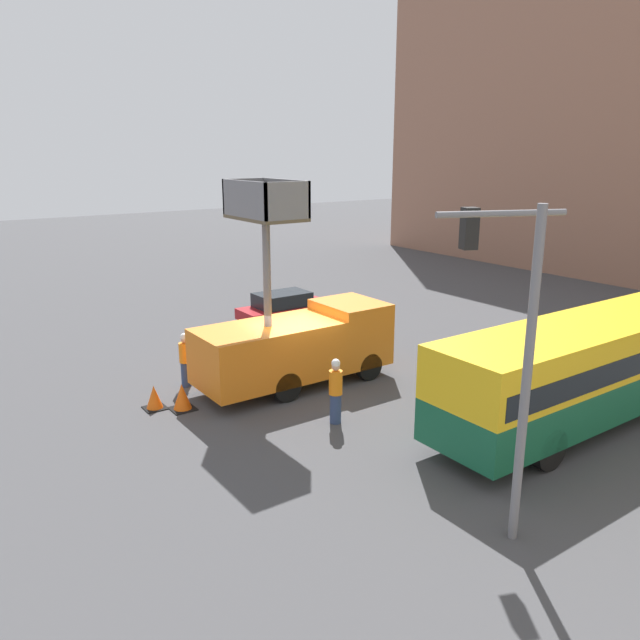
% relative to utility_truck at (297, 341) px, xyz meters
% --- Properties ---
extents(ground_plane, '(120.00, 120.00, 0.00)m').
position_rel_utility_truck_xyz_m(ground_plane, '(0.28, -0.22, -1.48)').
color(ground_plane, '#424244').
extents(utility_truck, '(2.58, 6.47, 6.58)m').
position_rel_utility_truck_xyz_m(utility_truck, '(0.00, 0.00, 0.00)').
color(utility_truck, orange).
rests_on(utility_truck, ground_plane).
extents(city_bus, '(2.53, 11.37, 2.92)m').
position_rel_utility_truck_xyz_m(city_bus, '(7.10, 5.36, 0.25)').
color(city_bus, '#145638').
rests_on(city_bus, ground_plane).
extents(traffic_light_pole, '(2.82, 2.57, 6.54)m').
position_rel_utility_truck_xyz_m(traffic_light_pole, '(8.63, -0.73, 2.86)').
color(traffic_light_pole, slate).
rests_on(traffic_light_pole, ground_plane).
extents(road_worker_near_truck, '(0.38, 0.38, 1.79)m').
position_rel_utility_truck_xyz_m(road_worker_near_truck, '(-1.92, -3.04, -0.59)').
color(road_worker_near_truck, navy).
rests_on(road_worker_near_truck, ground_plane).
extents(road_worker_directing, '(0.38, 0.38, 1.89)m').
position_rel_utility_truck_xyz_m(road_worker_directing, '(3.14, -0.76, -0.53)').
color(road_worker_directing, navy).
rests_on(road_worker_directing, ground_plane).
extents(traffic_cone_near_truck, '(0.69, 0.69, 0.79)m').
position_rel_utility_truck_xyz_m(traffic_cone_near_truck, '(-0.21, -3.91, -1.11)').
color(traffic_cone_near_truck, black).
rests_on(traffic_cone_near_truck, ground_plane).
extents(traffic_cone_mid_road, '(0.63, 0.63, 0.72)m').
position_rel_utility_truck_xyz_m(traffic_cone_mid_road, '(-0.74, -4.56, -1.15)').
color(traffic_cone_mid_road, black).
rests_on(traffic_cone_mid_road, ground_plane).
extents(parked_car_curbside, '(1.70, 4.28, 1.35)m').
position_rel_utility_truck_xyz_m(parked_car_curbside, '(-6.77, 3.76, -0.79)').
color(parked_car_curbside, maroon).
rests_on(parked_car_curbside, ground_plane).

